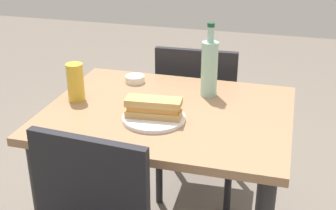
{
  "coord_description": "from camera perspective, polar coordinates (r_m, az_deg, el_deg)",
  "views": [
    {
      "loc": [
        0.41,
        -1.49,
        1.48
      ],
      "look_at": [
        0.0,
        0.0,
        0.78
      ],
      "focal_mm": 48.89,
      "sensor_mm": 36.0,
      "label": 1
    }
  ],
  "objects": [
    {
      "name": "dining_table",
      "position": [
        1.77,
        0.0,
        -5.02
      ],
      "size": [
        0.91,
        0.71,
        0.76
      ],
      "color": "#997251",
      "rests_on": "ground"
    },
    {
      "name": "chair_far",
      "position": [
        2.31,
        3.76,
        -1.14
      ],
      "size": [
        0.42,
        0.42,
        0.86
      ],
      "color": "black",
      "rests_on": "ground"
    },
    {
      "name": "plate_near",
      "position": [
        1.62,
        -1.79,
        -1.66
      ],
      "size": [
        0.22,
        0.22,
        0.01
      ],
      "primitive_type": "cylinder",
      "color": "white",
      "rests_on": "dining_table"
    },
    {
      "name": "baguette_sandwich_near",
      "position": [
        1.61,
        -1.81,
        -0.32
      ],
      "size": [
        0.2,
        0.09,
        0.07
      ],
      "color": "tan",
      "rests_on": "plate_near"
    },
    {
      "name": "knife_near",
      "position": [
        1.67,
        -1.82,
        -0.55
      ],
      "size": [
        0.18,
        0.03,
        0.01
      ],
      "color": "silver",
      "rests_on": "plate_near"
    },
    {
      "name": "water_bottle",
      "position": [
        1.8,
        5.18,
        4.72
      ],
      "size": [
        0.07,
        0.07,
        0.29
      ],
      "color": "#99C6B7",
      "rests_on": "dining_table"
    },
    {
      "name": "beer_glass",
      "position": [
        1.8,
        -11.46,
        2.8
      ],
      "size": [
        0.07,
        0.07,
        0.15
      ],
      "primitive_type": "cylinder",
      "color": "gold",
      "rests_on": "dining_table"
    },
    {
      "name": "olive_bowl",
      "position": [
        1.96,
        -4.15,
        3.24
      ],
      "size": [
        0.08,
        0.08,
        0.03
      ],
      "primitive_type": "cylinder",
      "color": "silver",
      "rests_on": "dining_table"
    }
  ]
}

